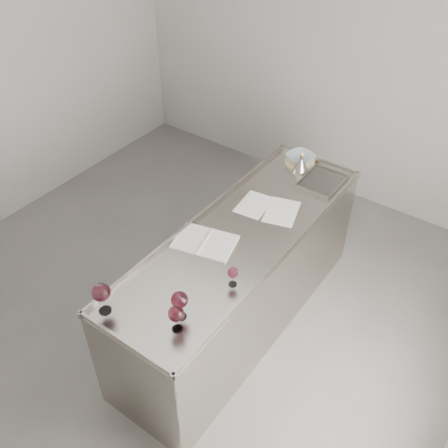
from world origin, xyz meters
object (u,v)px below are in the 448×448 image
Objects in this scene: wine_funnel at (301,165)px; wine_glass_middle at (180,301)px; notebook at (205,242)px; wine_glass_right at (176,314)px; ceramic_bowl at (300,158)px; wine_glass_small at (233,273)px; counter at (240,279)px; wine_glass_left at (101,293)px.

wine_glass_middle is at bearing -84.20° from wine_funnel.
wine_glass_middle is 0.70m from notebook.
ceramic_bowl is at bearing 98.39° from wine_glass_right.
wine_glass_middle is at bearing -104.21° from wine_glass_small.
counter is 10.91× the size of wine_glass_left.
wine_glass_left is at bearing -96.20° from wine_funnel.
wine_glass_right is at bearing -62.92° from wine_glass_middle.
counter is at bearing 100.57° from wine_glass_right.
wine_funnel is (-0.23, 1.89, -0.07)m from wine_glass_right.
wine_funnel is (-0.05, 0.96, 0.53)m from counter.
wine_glass_left is 0.46× the size of notebook.
wine_glass_left is 1.09× the size of wine_glass_middle.
wine_glass_small is 1.57m from ceramic_bowl.
notebook is (0.12, 0.85, -0.15)m from wine_glass_left.
wine_glass_left reaches higher than notebook.
wine_glass_small is 0.63× the size of ceramic_bowl.
wine_glass_left is (-0.28, -1.08, 0.63)m from counter.
wine_glass_left is 0.82m from wine_glass_small.
ceramic_bowl is (0.04, 1.31, 0.04)m from notebook.
ceramic_bowl is at bearing 103.10° from wine_glass_small.
wine_glass_right is (0.04, -0.08, -0.01)m from wine_glass_middle.
notebook is at bearing -91.63° from ceramic_bowl.
counter is 5.03× the size of notebook.
wine_funnel is at bearing 70.49° from notebook.
wine_glass_small is at bearing -62.46° from counter.
wine_glass_left is at bearing -94.03° from ceramic_bowl.
notebook is (-0.39, 0.22, -0.10)m from wine_glass_small.
counter is 1.12m from wine_glass_right.
ceramic_bowl is (-0.25, 1.93, -0.10)m from wine_glass_middle.
wine_funnel is at bearing 93.17° from counter.
wine_glass_small reaches higher than notebook.
ceramic_bowl reaches higher than notebook.
wine_glass_right is 1.29× the size of wine_glass_small.
wine_glass_right is (0.17, -0.93, 0.60)m from counter.
ceramic_bowl is (-0.35, 1.52, -0.05)m from wine_glass_small.
wine_glass_right reaches higher than notebook.
wine_funnel is (0.22, 2.04, -0.10)m from wine_glass_left.
counter is 0.55m from notebook.
wine_glass_middle is 0.88× the size of ceramic_bowl.
wine_glass_middle is 1.08× the size of wine_glass_right.
wine_funnel reaches higher than ceramic_bowl.
wine_glass_middle reaches higher than notebook.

